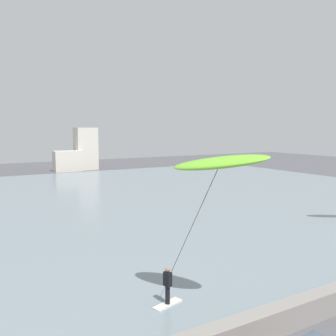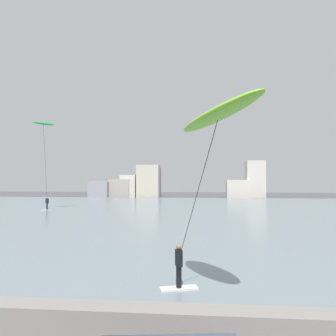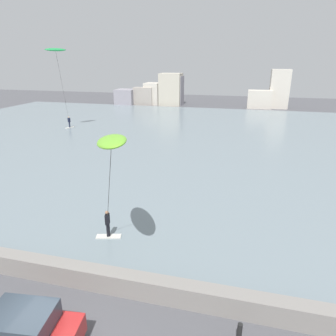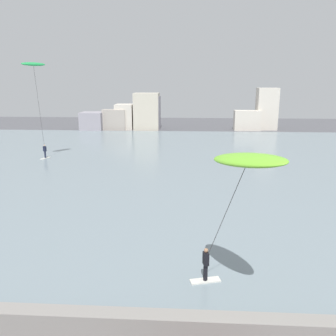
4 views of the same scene
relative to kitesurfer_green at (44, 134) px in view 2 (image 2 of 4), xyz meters
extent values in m
cube|color=gray|center=(18.43, -27.45, -8.98)|extent=(60.00, 0.70, 1.00)
cube|color=gray|center=(18.43, -0.75, -9.43)|extent=(84.00, 52.00, 0.10)
cube|color=gray|center=(-1.31, 26.53, -7.83)|extent=(4.07, 3.97, 3.30)
cube|color=#A89E93|center=(2.75, 26.86, -7.59)|extent=(4.27, 2.00, 3.78)
cube|color=beige|center=(4.47, 28.15, -7.15)|extent=(3.27, 3.81, 4.67)
cube|color=beige|center=(8.71, 27.64, -6.10)|extent=(4.58, 3.89, 6.76)
cube|color=gray|center=(9.00, 28.44, -6.40)|extent=(4.17, 3.67, 6.16)
cube|color=beige|center=(27.30, 28.02, -7.67)|extent=(4.78, 2.49, 3.63)
cube|color=beige|center=(31.01, 29.30, -5.65)|extent=(3.73, 3.14, 7.67)
cube|color=silver|center=(-0.24, 1.48, -9.35)|extent=(0.86, 1.47, 0.06)
cylinder|color=#191E33|center=(-0.24, 1.48, -8.93)|extent=(0.20, 0.20, 0.78)
cube|color=#191E33|center=(-0.24, 1.48, -8.24)|extent=(0.39, 0.32, 0.60)
sphere|color=beige|center=(-0.24, 1.48, -7.83)|extent=(0.20, 0.20, 0.20)
cylinder|color=#333333|center=(-0.10, 0.64, -3.60)|extent=(0.30, 1.72, 9.39)
ellipsoid|color=green|center=(0.03, -0.21, 1.24)|extent=(2.42, 2.74, 0.53)
cube|color=silver|center=(17.51, -23.75, -9.35)|extent=(1.47, 0.78, 0.06)
cylinder|color=black|center=(17.51, -23.75, -8.93)|extent=(0.20, 0.20, 0.78)
cube|color=black|center=(17.51, -23.75, -8.24)|extent=(0.30, 0.39, 0.60)
sphere|color=#9E7051|center=(17.51, -23.75, -7.83)|extent=(0.20, 0.20, 0.20)
cylinder|color=#333333|center=(18.18, -24.58, -5.85)|extent=(1.36, 1.70, 4.89)
ellipsoid|color=#7AD133|center=(18.84, -25.41, -3.26)|extent=(3.15, 4.04, 1.16)
camera|label=1|loc=(10.03, -36.64, -1.95)|focal=39.51mm
camera|label=2|loc=(18.05, -34.93, -5.26)|focal=32.14mm
camera|label=3|loc=(24.35, -37.16, 0.12)|focal=32.13mm
camera|label=4|loc=(16.69, -38.39, -0.37)|focal=37.90mm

